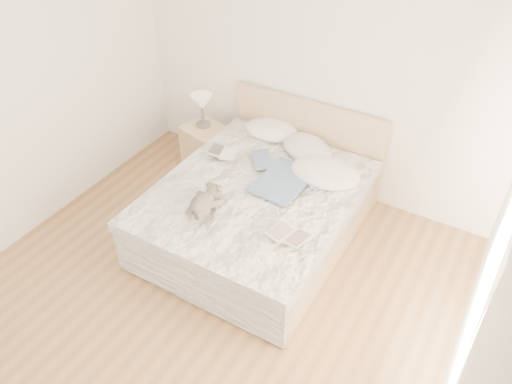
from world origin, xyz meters
TOP-DOWN VIEW (x-y plane):
  - floor at (0.00, 0.00)m, footprint 4.00×4.50m
  - wall_back at (0.00, 2.25)m, footprint 4.00×0.02m
  - wall_right at (2.00, 0.00)m, footprint 0.02×4.50m
  - window at (1.99, 0.30)m, footprint 0.02×1.30m
  - bed at (0.00, 1.19)m, footprint 1.72×2.14m
  - nightstand at (-1.07, 1.81)m, footprint 0.53×0.50m
  - table_lamp at (-1.11, 1.85)m, footprint 0.28×0.28m
  - pillow_left at (-0.35, 2.03)m, footprint 0.63×0.49m
  - pillow_middle at (0.13, 1.91)m, footprint 0.73×0.67m
  - pillow_right at (0.46, 1.62)m, footprint 0.70×0.52m
  - blouse at (0.17, 1.31)m, footprint 0.72×0.76m
  - photo_book at (-0.57, 1.42)m, footprint 0.36×0.29m
  - childrens_book at (0.56, 0.69)m, footprint 0.37×0.28m
  - teddy_bear at (-0.23, 0.58)m, footprint 0.25×0.35m

SIDE VIEW (x-z plane):
  - floor at x=0.00m, z-range 0.00..0.00m
  - nightstand at x=-1.07m, z-range 0.00..0.56m
  - bed at x=0.00m, z-range -0.19..0.81m
  - blouse at x=0.17m, z-range 0.62..0.64m
  - photo_book at x=-0.57m, z-range 0.62..0.64m
  - childrens_book at x=0.56m, z-range 0.62..0.64m
  - pillow_left at x=-0.35m, z-range 0.55..0.73m
  - pillow_middle at x=0.13m, z-range 0.55..0.73m
  - pillow_right at x=0.46m, z-range 0.54..0.74m
  - teddy_bear at x=-0.23m, z-range 0.56..0.74m
  - table_lamp at x=-1.11m, z-range 0.64..1.01m
  - wall_back at x=0.00m, z-range 0.00..2.70m
  - wall_right at x=2.00m, z-range 0.00..2.70m
  - window at x=1.99m, z-range 0.90..2.00m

